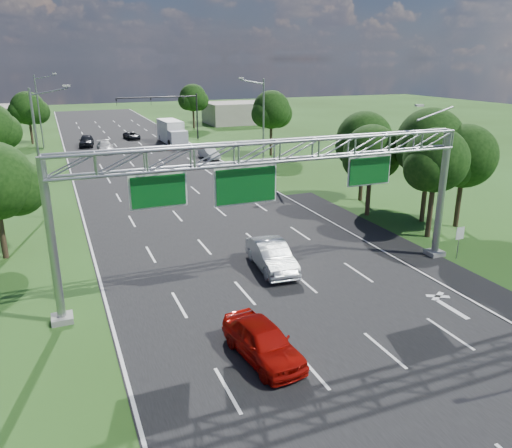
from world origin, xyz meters
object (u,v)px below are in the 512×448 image
regulatory_sign (460,236)px  box_truck (172,133)px  red_coupe (263,341)px  sign_gantry (278,162)px  silver_sedan (271,256)px  traffic_signal (174,106)px

regulatory_sign → box_truck: box_truck is taller
box_truck → red_coupe: bearing=-102.0°
sign_gantry → regulatory_sign: size_ratio=11.19×
sign_gantry → red_coupe: (-3.62, -6.49, -6.08)m
regulatory_sign → red_coupe: (-15.69, -5.47, -0.70)m
red_coupe → box_truck: (9.66, 57.17, 0.79)m
red_coupe → silver_sedan: silver_sedan is taller
sign_gantry → traffic_signal: 53.51m
sign_gantry → regulatory_sign: bearing=-4.8°
box_truck → silver_sedan: bearing=-98.8°
red_coupe → box_truck: bearing=73.3°
traffic_signal → silver_sedan: traffic_signal is taller
traffic_signal → silver_sedan: bearing=-97.4°
silver_sedan → box_truck: size_ratio=0.58×
traffic_signal → regulatory_sign: bearing=-84.8°
sign_gantry → silver_sedan: sign_gantry is taller
regulatory_sign → traffic_signal: bearing=95.2°
traffic_signal → box_truck: (-1.10, -2.32, -3.57)m
sign_gantry → red_coupe: 9.60m
traffic_signal → red_coupe: (-10.77, -59.49, -4.36)m
traffic_signal → red_coupe: 60.61m
regulatory_sign → sign_gantry: bearing=175.2°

